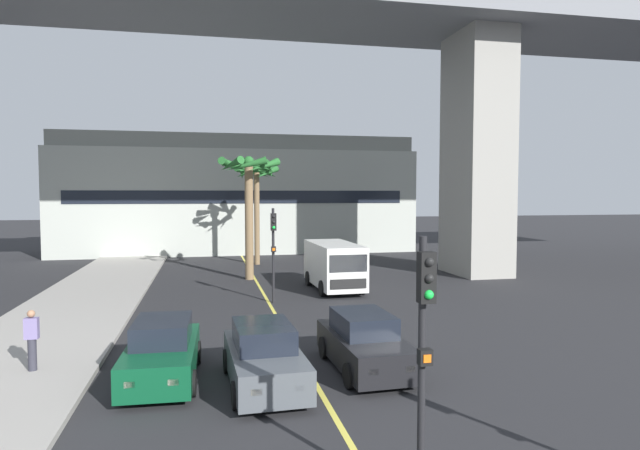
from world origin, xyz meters
The scene contains 12 objects.
lane_stripe_center centered at (0.00, 24.00, 0.00)m, with size 0.14×56.00×0.01m, color #DBCC4C.
bridge_overpass centered at (1.15, 31.20, 14.93)m, with size 87.60×8.00×18.50m.
pier_building_backdrop centered at (0.00, 47.69, 4.70)m, with size 28.82×8.04×9.53m.
car_queue_front centered at (-3.83, 15.64, 0.72)m, with size 1.95×4.16×1.56m.
car_queue_second centered at (-1.30, 14.66, 0.72)m, with size 1.96×4.16×1.56m.
car_queue_third centered at (1.54, 15.39, 0.72)m, with size 1.95×4.16×1.56m.
delivery_van centered at (3.57, 27.57, 1.29)m, with size 2.25×5.29×2.36m.
traffic_light_median_near centered at (0.49, 8.78, 2.71)m, with size 0.24×0.37×4.20m.
traffic_light_median_far centered at (0.21, 24.95, 2.71)m, with size 0.24×0.37×4.20m.
palm_tree_near_median centered at (0.70, 38.29, 5.64)m, with size 3.08×3.11×6.86m.
palm_tree_mid_median centered at (-0.33, 31.84, 5.44)m, with size 3.52×3.56×6.94m.
pedestrian_near_crosswalk centered at (-7.23, 16.68, 1.00)m, with size 0.34×0.22×1.62m.
Camera 1 is at (-2.68, 1.27, 4.83)m, focal length 30.47 mm.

